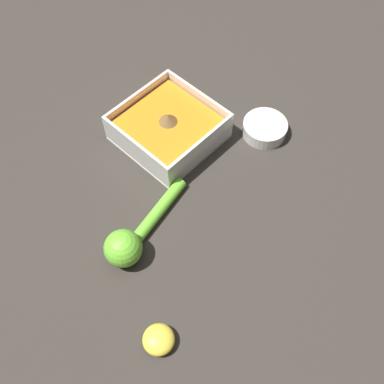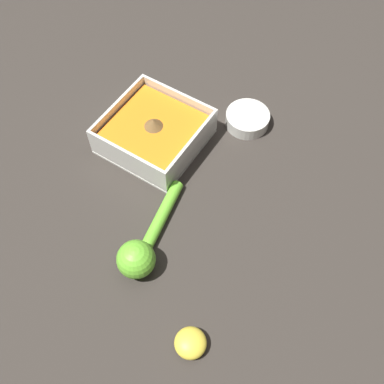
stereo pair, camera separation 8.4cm
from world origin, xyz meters
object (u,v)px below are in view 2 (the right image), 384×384
Objects in this scene: square_dish at (155,133)px; lemon_half at (190,343)px; spice_bowl at (247,119)px; lemon_squeezer at (142,250)px.

lemon_half is at bearing -137.23° from square_dish.
spice_bowl is 1.78× the size of lemon_half.
lemon_squeezer is at bearing 61.51° from lemon_half.
spice_bowl is at bearing 18.09° from lemon_half.
square_dish is 0.42m from lemon_half.
lemon_half is (-0.08, -0.16, -0.02)m from lemon_squeezer.
lemon_squeezer is (-0.23, -0.13, 0.00)m from square_dish.
spice_bowl is 0.44× the size of lemon_squeezer.
lemon_half is at bearing 51.04° from lemon_squeezer.
square_dish reaches higher than lemon_half.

